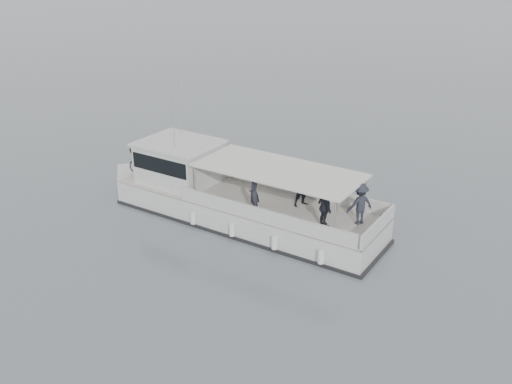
% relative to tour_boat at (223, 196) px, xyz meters
% --- Properties ---
extents(ground, '(1400.00, 1400.00, 0.00)m').
position_rel_tour_boat_xyz_m(ground, '(4.03, 3.32, -1.02)').
color(ground, slate).
rests_on(ground, ground).
extents(tour_boat, '(14.90, 6.43, 6.23)m').
position_rel_tour_boat_xyz_m(tour_boat, '(0.00, 0.00, 0.00)').
color(tour_boat, silver).
rests_on(tour_boat, ground).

